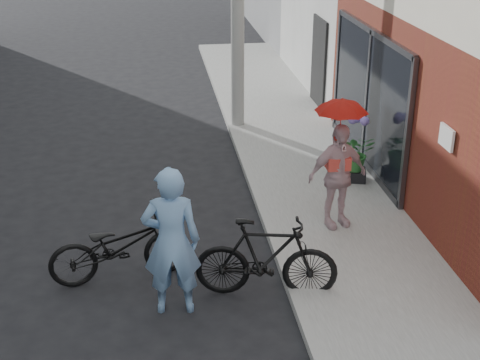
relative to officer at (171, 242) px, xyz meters
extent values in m
plane|color=black|center=(0.60, 0.65, -0.98)|extent=(80.00, 80.00, 0.00)
cube|color=gray|center=(2.70, 2.65, -0.92)|extent=(2.20, 24.00, 0.12)
cube|color=#9E9E99|center=(1.54, 2.65, -0.92)|extent=(0.12, 24.00, 0.12)
cube|color=black|center=(3.76, 4.15, 0.38)|extent=(0.06, 3.80, 2.40)
cube|color=white|center=(3.76, 0.85, 0.84)|extent=(0.04, 0.40, 0.30)
imported|color=#729DCC|center=(0.00, 0.00, 0.00)|extent=(0.74, 0.51, 1.95)
imported|color=black|center=(-0.67, 0.83, -0.47)|extent=(1.99, 0.97, 1.00)
imported|color=black|center=(1.20, 0.16, -0.42)|extent=(1.91, 0.87, 1.11)
imported|color=beige|center=(2.55, 1.76, -0.04)|extent=(1.02, 0.62, 1.63)
imported|color=red|center=(2.55, 1.76, 1.10)|extent=(0.74, 0.74, 0.65)
cube|color=black|center=(3.36, 3.36, -0.76)|extent=(0.44, 0.44, 0.19)
imported|color=#2C6F30|center=(3.36, 3.36, -0.33)|extent=(0.59, 0.52, 0.66)
camera|label=1|loc=(-0.14, -7.12, 3.95)|focal=50.00mm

